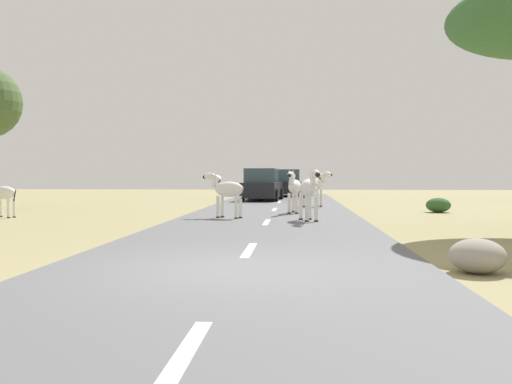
{
  "coord_description": "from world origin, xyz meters",
  "views": [
    {
      "loc": [
        0.98,
        -8.13,
        1.46
      ],
      "look_at": [
        -0.18,
        7.64,
        0.96
      ],
      "focal_mm": 38.6,
      "sensor_mm": 36.0,
      "label": 1
    }
  ],
  "objects_px": {
    "car_1": "(286,184)",
    "bush_2": "(438,205)",
    "zebra_0": "(294,187)",
    "rock_1": "(477,256)",
    "zebra_1": "(309,189)",
    "zebra_2": "(3,193)",
    "car_0": "(262,186)",
    "zebra_4": "(227,190)",
    "zebra_3": "(314,185)"
  },
  "relations": [
    {
      "from": "zebra_3",
      "to": "car_0",
      "type": "relative_size",
      "value": 0.36
    },
    {
      "from": "zebra_1",
      "to": "zebra_4",
      "type": "relative_size",
      "value": 1.1
    },
    {
      "from": "zebra_0",
      "to": "zebra_3",
      "type": "bearing_deg",
      "value": -90.07
    },
    {
      "from": "bush_2",
      "to": "car_1",
      "type": "bearing_deg",
      "value": 113.03
    },
    {
      "from": "car_1",
      "to": "bush_2",
      "type": "height_order",
      "value": "car_1"
    },
    {
      "from": "car_0",
      "to": "zebra_4",
      "type": "bearing_deg",
      "value": -87.81
    },
    {
      "from": "zebra_3",
      "to": "car_0",
      "type": "bearing_deg",
      "value": 170.36
    },
    {
      "from": "car_0",
      "to": "rock_1",
      "type": "distance_m",
      "value": 22.12
    },
    {
      "from": "zebra_3",
      "to": "car_0",
      "type": "height_order",
      "value": "car_0"
    },
    {
      "from": "zebra_1",
      "to": "zebra_2",
      "type": "xyz_separation_m",
      "value": [
        -10.33,
        1.27,
        -0.19
      ]
    },
    {
      "from": "rock_1",
      "to": "zebra_1",
      "type": "bearing_deg",
      "value": 105.22
    },
    {
      "from": "zebra_2",
      "to": "rock_1",
      "type": "height_order",
      "value": "zebra_2"
    },
    {
      "from": "zebra_4",
      "to": "car_0",
      "type": "distance_m",
      "value": 12.27
    },
    {
      "from": "car_1",
      "to": "bush_2",
      "type": "relative_size",
      "value": 4.66
    },
    {
      "from": "zebra_0",
      "to": "car_1",
      "type": "distance_m",
      "value": 15.96
    },
    {
      "from": "zebra_2",
      "to": "zebra_3",
      "type": "distance_m",
      "value": 12.36
    },
    {
      "from": "zebra_0",
      "to": "zebra_2",
      "type": "xyz_separation_m",
      "value": [
        -9.88,
        -2.06,
        -0.17
      ]
    },
    {
      "from": "zebra_3",
      "to": "car_1",
      "type": "height_order",
      "value": "car_1"
    },
    {
      "from": "car_0",
      "to": "rock_1",
      "type": "bearing_deg",
      "value": -74.18
    },
    {
      "from": "zebra_4",
      "to": "car_1",
      "type": "distance_m",
      "value": 18.35
    },
    {
      "from": "zebra_1",
      "to": "rock_1",
      "type": "bearing_deg",
      "value": 91.13
    },
    {
      "from": "rock_1",
      "to": "zebra_2",
      "type": "bearing_deg",
      "value": 142.59
    },
    {
      "from": "zebra_3",
      "to": "rock_1",
      "type": "distance_m",
      "value": 15.93
    },
    {
      "from": "zebra_0",
      "to": "car_0",
      "type": "xyz_separation_m",
      "value": [
        -1.79,
        9.93,
        -0.15
      ]
    },
    {
      "from": "zebra_1",
      "to": "zebra_4",
      "type": "distance_m",
      "value": 2.82
    },
    {
      "from": "zebra_0",
      "to": "rock_1",
      "type": "xyz_separation_m",
      "value": [
        2.74,
        -11.71,
        -0.74
      ]
    },
    {
      "from": "zebra_3",
      "to": "bush_2",
      "type": "distance_m",
      "value": 5.36
    },
    {
      "from": "zebra_1",
      "to": "zebra_4",
      "type": "xyz_separation_m",
      "value": [
        -2.64,
        1.0,
        -0.05
      ]
    },
    {
      "from": "bush_2",
      "to": "zebra_4",
      "type": "bearing_deg",
      "value": -153.01
    },
    {
      "from": "zebra_4",
      "to": "car_1",
      "type": "bearing_deg",
      "value": 19.74
    },
    {
      "from": "bush_2",
      "to": "zebra_3",
      "type": "bearing_deg",
      "value": 151.91
    },
    {
      "from": "zebra_0",
      "to": "car_0",
      "type": "relative_size",
      "value": 0.37
    },
    {
      "from": "zebra_1",
      "to": "zebra_3",
      "type": "bearing_deg",
      "value": -107.07
    },
    {
      "from": "zebra_2",
      "to": "zebra_3",
      "type": "height_order",
      "value": "zebra_3"
    },
    {
      "from": "zebra_2",
      "to": "zebra_4",
      "type": "xyz_separation_m",
      "value": [
        7.7,
        -0.27,
        0.14
      ]
    },
    {
      "from": "zebra_1",
      "to": "rock_1",
      "type": "relative_size",
      "value": 2.03
    },
    {
      "from": "zebra_1",
      "to": "zebra_2",
      "type": "height_order",
      "value": "zebra_1"
    },
    {
      "from": "zebra_3",
      "to": "car_1",
      "type": "bearing_deg",
      "value": 152.87
    },
    {
      "from": "zebra_2",
      "to": "car_1",
      "type": "distance_m",
      "value": 20.27
    },
    {
      "from": "zebra_1",
      "to": "zebra_4",
      "type": "bearing_deg",
      "value": -34.8
    },
    {
      "from": "rock_1",
      "to": "zebra_0",
      "type": "bearing_deg",
      "value": 103.15
    },
    {
      "from": "rock_1",
      "to": "zebra_4",
      "type": "bearing_deg",
      "value": 117.67
    },
    {
      "from": "car_0",
      "to": "bush_2",
      "type": "xyz_separation_m",
      "value": [
        7.32,
        -8.34,
        -0.57
      ]
    },
    {
      "from": "zebra_4",
      "to": "bush_2",
      "type": "bearing_deg",
      "value": -38.25
    },
    {
      "from": "zebra_3",
      "to": "car_1",
      "type": "distance_m",
      "value": 11.94
    },
    {
      "from": "zebra_4",
      "to": "car_1",
      "type": "height_order",
      "value": "car_1"
    },
    {
      "from": "zebra_0",
      "to": "zebra_3",
      "type": "xyz_separation_m",
      "value": [
        0.84,
        4.09,
        0.02
      ]
    },
    {
      "from": "zebra_0",
      "to": "rock_1",
      "type": "relative_size",
      "value": 2.0
    },
    {
      "from": "zebra_1",
      "to": "zebra_2",
      "type": "bearing_deg",
      "value": -21.08
    },
    {
      "from": "rock_1",
      "to": "zebra_3",
      "type": "bearing_deg",
      "value": 96.83
    }
  ]
}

